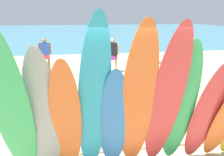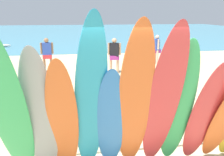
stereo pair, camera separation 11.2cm
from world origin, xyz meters
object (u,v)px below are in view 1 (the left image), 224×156
Objects in this scene: surfboard_orange_5 at (138,104)px; surfboard_grey_1 at (43,119)px; surfboard_teal_3 at (94,103)px; surfboard_blue_4 at (114,122)px; surfboard_orange_2 at (66,122)px; surfboard_red_6 at (166,104)px; surfboard_green_0 at (13,114)px; beachgoer_strolling at (45,52)px; surfboard_red_8 at (206,115)px; beachgoer_near_rack at (154,47)px; surfboard_green_7 at (180,107)px; beachgoer_by_water at (112,53)px; surfboard_rack at (130,127)px.

surfboard_grey_1 is at bearing -178.56° from surfboard_orange_5.
surfboard_blue_4 is (0.32, 0.11, -0.39)m from surfboard_teal_3.
surfboard_red_6 reaches higher than surfboard_orange_2.
surfboard_green_0 is 8.17m from beachgoer_strolling.
surfboard_grey_1 is 1.18× the size of surfboard_blue_4.
surfboard_orange_2 is at bearing 176.69° from surfboard_red_8.
surfboard_red_6 reaches higher than beachgoer_strolling.
surfboard_blue_4 is 0.73× the size of surfboard_red_6.
beachgoer_near_rack is (3.77, 8.79, -0.08)m from surfboard_blue_4.
surfboard_green_0 is at bearing -157.43° from surfboard_grey_1.
surfboard_green_7 is at bearing 2.16° from surfboard_blue_4.
beachgoer_near_rack is at bearing 71.61° from surfboard_blue_4.
surfboard_green_7 is 7.17m from beachgoer_by_water.
beachgoer_by_water is at bearing 83.09° from surfboard_rack.
beachgoer_near_rack is (2.67, 8.84, -0.29)m from surfboard_green_7.
beachgoer_near_rack is (4.85, 8.88, -0.26)m from surfboard_grey_1.
surfboard_grey_1 is 0.78m from surfboard_teal_3.
surfboard_green_7 is at bearing 21.95° from surfboard_red_6.
surfboard_grey_1 is 0.84× the size of surfboard_teal_3.
surfboard_grey_1 reaches higher than surfboard_rack.
surfboard_teal_3 is at bearing -155.79° from surfboard_blue_4.
surfboard_teal_3 is 1.43m from surfboard_green_7.
surfboard_teal_3 is at bearing -1.61° from surfboard_orange_2.
surfboard_blue_4 is at bearing -80.73° from beachgoer_strolling.
surfboard_teal_3 reaches higher than beachgoer_by_water.
surfboard_blue_4 is 1.28× the size of beachgoer_by_water.
surfboard_teal_3 is at bearing -179.56° from surfboard_orange_5.
surfboard_red_6 reaches higher than surfboard_red_8.
surfboard_teal_3 reaches higher than surfboard_rack.
surfboard_green_0 is at bearing -156.87° from surfboard_rack.
surfboard_green_0 is (-1.86, -0.79, 0.75)m from surfboard_rack.
surfboard_blue_4 is at bearing 159.61° from surfboard_orange_5.
surfboard_grey_1 is at bearing 177.65° from surfboard_red_6.
surfboard_grey_1 is 7.56m from beachgoer_by_water.
surfboard_orange_5 reaches higher than beachgoer_strolling.
surfboard_green_7 reaches higher than surfboard_grey_1.
surfboard_grey_1 is at bearing -177.20° from surfboard_orange_2.
beachgoer_near_rack is at bearing -131.94° from beachgoer_by_water.
surfboard_green_7 is (0.31, 0.12, -0.13)m from surfboard_red_6.
surfboard_green_7 is at bearing 6.32° from surfboard_green_0.
surfboard_blue_4 is at bearing 5.61° from surfboard_grey_1.
surfboard_blue_4 is 0.73× the size of surfboard_orange_5.
surfboard_green_7 reaches higher than surfboard_orange_2.
surfboard_red_8 is (1.57, -0.07, 0.03)m from surfboard_blue_4.
surfboard_orange_5 is (0.34, -0.16, 0.35)m from surfboard_blue_4.
beachgoer_near_rack is (4.52, 8.87, -0.18)m from surfboard_orange_2.
surfboard_red_8 is (1.22, 0.09, -0.31)m from surfboard_orange_5.
surfboard_teal_3 reaches higher than beachgoer_near_rack.
surfboard_blue_4 is at bearing 13.68° from surfboard_teal_3.
beachgoer_strolling reaches higher than beachgoer_near_rack.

